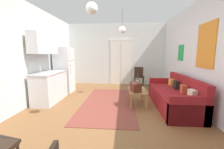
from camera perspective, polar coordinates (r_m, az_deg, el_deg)
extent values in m
cube|color=brown|center=(3.62, -1.49, -16.21)|extent=(5.09, 7.51, 0.10)
cube|color=silver|center=(6.79, 1.54, 8.13)|extent=(4.69, 0.10, 2.84)
cube|color=white|center=(6.74, 1.44, 4.77)|extent=(0.48, 0.02, 2.05)
cube|color=white|center=(6.73, 5.67, 4.72)|extent=(0.48, 0.02, 2.05)
cube|color=white|center=(6.74, 3.64, 13.74)|extent=(1.05, 0.03, 0.06)
cube|color=silver|center=(3.81, 35.49, 6.32)|extent=(0.10, 7.11, 2.84)
cube|color=orange|center=(3.94, 33.61, 9.71)|extent=(0.02, 0.72, 1.04)
cube|color=green|center=(5.20, 25.96, 7.89)|extent=(0.02, 0.38, 0.51)
cube|color=silver|center=(4.20, -34.72, 6.44)|extent=(0.10, 7.11, 2.84)
cube|color=yellow|center=(4.59, -30.30, 10.34)|extent=(0.02, 0.32, 0.40)
cube|color=brown|center=(4.34, -1.36, -11.11)|extent=(1.49, 3.05, 0.01)
cube|color=maroon|center=(4.26, 22.91, -9.04)|extent=(0.85, 2.17, 0.46)
cube|color=maroon|center=(4.33, 27.46, -6.39)|extent=(0.15, 2.17, 0.84)
cube|color=maroon|center=(3.33, 28.70, -12.81)|extent=(0.85, 0.11, 0.62)
cube|color=maroon|center=(5.19, 19.39, -4.82)|extent=(0.85, 0.11, 0.62)
cube|color=beige|center=(3.62, 29.70, -7.01)|extent=(0.14, 0.22, 0.21)
cube|color=#B74C33|center=(4.03, 26.89, -5.29)|extent=(0.14, 0.23, 0.22)
cube|color=black|center=(4.45, 24.58, -3.83)|extent=(0.13, 0.23, 0.23)
cube|color=gold|center=(4.88, 22.84, -2.85)|extent=(0.14, 0.21, 0.21)
cube|color=#A87542|center=(4.13, 10.17, -6.25)|extent=(0.47, 0.86, 0.04)
cube|color=#A87542|center=(3.81, 7.69, -10.91)|extent=(0.05, 0.05, 0.40)
cube|color=#A87542|center=(3.85, 13.61, -10.86)|extent=(0.05, 0.05, 0.40)
cube|color=#A87542|center=(4.55, 7.14, -7.67)|extent=(0.05, 0.05, 0.40)
cube|color=#A87542|center=(4.58, 12.08, -7.67)|extent=(0.05, 0.05, 0.40)
cylinder|color=beige|center=(4.33, 10.23, -3.85)|extent=(0.07, 0.07, 0.22)
cylinder|color=#477F42|center=(4.29, 10.31, -0.98)|extent=(0.01, 0.01, 0.22)
cube|color=#512319|center=(3.89, 9.50, -5.09)|extent=(0.30, 0.37, 0.24)
torus|color=black|center=(3.86, 9.55, -3.08)|extent=(0.21, 0.01, 0.21)
cube|color=white|center=(5.63, -18.65, 1.67)|extent=(0.58, 0.63, 1.68)
cube|color=#4C4C51|center=(5.49, -15.98, 5.42)|extent=(0.01, 0.60, 0.01)
cylinder|color=#B7BABF|center=(5.32, -16.55, 7.48)|extent=(0.02, 0.02, 0.23)
cylinder|color=#B7BABF|center=(5.35, -16.32, 2.09)|extent=(0.02, 0.02, 0.37)
cube|color=silver|center=(4.75, -23.63, -4.74)|extent=(0.55, 1.26, 0.87)
cube|color=#B7BABF|center=(4.67, -23.95, 0.63)|extent=(0.58, 1.29, 0.03)
cube|color=#999BA0|center=(4.59, -24.55, -0.11)|extent=(0.36, 0.40, 0.10)
cylinder|color=#B7BABF|center=(4.68, -26.99, 1.86)|extent=(0.02, 0.02, 0.20)
cube|color=silver|center=(4.70, -25.87, 11.21)|extent=(0.32, 1.13, 0.61)
cylinder|color=black|center=(6.58, 12.61, -2.67)|extent=(0.03, 0.03, 0.43)
cylinder|color=black|center=(6.62, 9.51, -2.50)|extent=(0.03, 0.03, 0.43)
cylinder|color=black|center=(6.24, 12.25, -3.24)|extent=(0.03, 0.03, 0.43)
cylinder|color=black|center=(6.30, 8.99, -3.06)|extent=(0.03, 0.03, 0.43)
cube|color=black|center=(6.39, 10.89, -0.88)|extent=(0.51, 0.49, 0.04)
cube|color=black|center=(6.18, 10.71, 0.96)|extent=(0.37, 0.13, 0.44)
sphere|color=white|center=(2.91, -8.14, 24.95)|extent=(0.22, 0.22, 0.22)
cylinder|color=black|center=(4.81, 4.16, 21.96)|extent=(0.01, 0.01, 0.52)
sphere|color=white|center=(4.74, 4.11, 17.58)|extent=(0.23, 0.23, 0.23)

